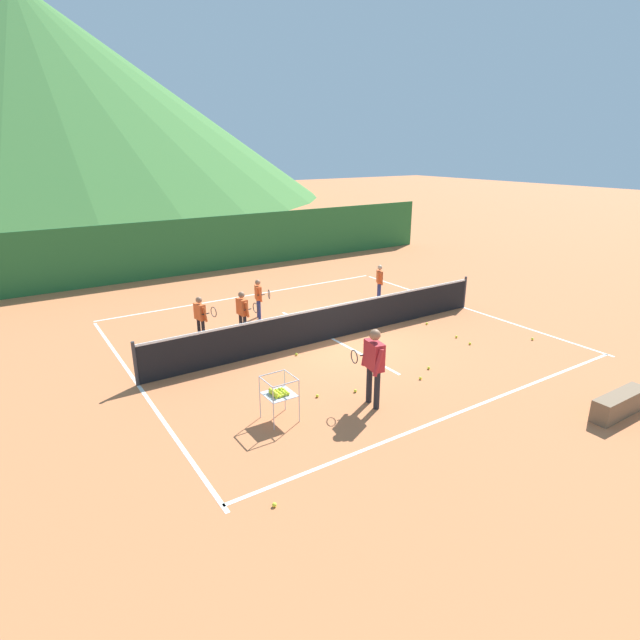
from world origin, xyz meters
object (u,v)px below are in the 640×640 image
(student_3, at_px, (380,279))
(ball_cart, at_px, (279,393))
(tennis_ball_0, at_px, (456,337))
(tennis_ball_6, at_px, (470,343))
(tennis_net, at_px, (332,322))
(tennis_ball_7, at_px, (427,323))
(tennis_ball_4, at_px, (355,391))
(courtside_bench, at_px, (619,404))
(tennis_ball_5, at_px, (296,354))
(tennis_ball_9, at_px, (317,396))
(student_2, at_px, (259,295))
(tennis_ball_1, at_px, (429,368))
(tennis_ball_3, at_px, (420,378))
(student_1, at_px, (243,310))
(student_0, at_px, (201,315))
(instructor, at_px, (373,361))
(tennis_ball_8, at_px, (274,505))
(tennis_ball_2, at_px, (532,339))

(student_3, relative_size, ball_cart, 1.38)
(tennis_ball_0, height_order, tennis_ball_6, same)
(tennis_net, height_order, tennis_ball_7, tennis_net)
(tennis_ball_4, height_order, courtside_bench, courtside_bench)
(tennis_ball_5, height_order, tennis_ball_9, same)
(tennis_net, bearing_deg, tennis_ball_7, -10.81)
(student_3, bearing_deg, ball_cart, -142.45)
(student_2, xyz_separation_m, courtside_bench, (3.28, -9.31, -0.51))
(tennis_ball_1, distance_m, tennis_ball_3, 0.64)
(student_1, relative_size, tennis_ball_3, 19.33)
(tennis_ball_0, distance_m, tennis_ball_3, 3.07)
(student_0, bearing_deg, student_2, 21.86)
(student_2, bearing_deg, tennis_ball_6, -53.81)
(tennis_ball_1, height_order, tennis_ball_6, same)
(instructor, xyz_separation_m, tennis_ball_8, (-3.19, -1.66, -0.97))
(student_1, bearing_deg, tennis_ball_9, -93.46)
(student_2, height_order, tennis_ball_3, student_2)
(tennis_ball_2, relative_size, tennis_ball_7, 1.00)
(tennis_ball_1, bearing_deg, tennis_ball_2, -2.60)
(tennis_ball_4, relative_size, tennis_ball_8, 1.00)
(student_2, xyz_separation_m, tennis_ball_5, (-0.56, -3.20, -0.71))
(tennis_ball_4, height_order, tennis_ball_7, same)
(ball_cart, bearing_deg, tennis_ball_1, 1.56)
(tennis_ball_4, xyz_separation_m, tennis_ball_9, (-0.82, 0.26, 0.00))
(tennis_ball_3, bearing_deg, student_0, 122.93)
(instructor, height_order, tennis_ball_8, instructor)
(tennis_ball_2, bearing_deg, tennis_net, 145.71)
(tennis_ball_3, distance_m, tennis_ball_8, 5.27)
(ball_cart, xyz_separation_m, tennis_ball_2, (7.95, -0.06, -0.55))
(ball_cart, bearing_deg, student_2, 66.73)
(tennis_ball_3, bearing_deg, tennis_net, 93.92)
(tennis_ball_3, distance_m, tennis_ball_5, 3.24)
(student_1, height_order, courtside_bench, student_1)
(instructor, relative_size, courtside_bench, 1.11)
(tennis_ball_7, relative_size, tennis_ball_9, 1.00)
(student_1, height_order, tennis_ball_4, student_1)
(tennis_ball_0, relative_size, tennis_ball_5, 1.00)
(courtside_bench, bearing_deg, tennis_net, 109.98)
(tennis_ball_1, height_order, tennis_ball_7, same)
(tennis_ball_5, xyz_separation_m, tennis_ball_6, (4.31, -1.93, 0.00))
(tennis_ball_5, xyz_separation_m, courtside_bench, (3.84, -6.12, 0.20))
(tennis_net, distance_m, tennis_ball_2, 5.57)
(student_1, xyz_separation_m, student_3, (5.48, 0.71, -0.05))
(student_2, xyz_separation_m, student_3, (4.38, -0.50, -0.00))
(tennis_ball_1, bearing_deg, tennis_ball_6, 14.63)
(student_2, bearing_deg, tennis_ball_1, -73.59)
(tennis_ball_7, bearing_deg, tennis_ball_6, -95.88)
(tennis_ball_3, xyz_separation_m, tennis_ball_8, (-4.88, -1.99, 0.00))
(instructor, xyz_separation_m, tennis_ball_9, (-0.76, 0.91, -0.97))
(tennis_net, distance_m, tennis_ball_7, 3.15)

